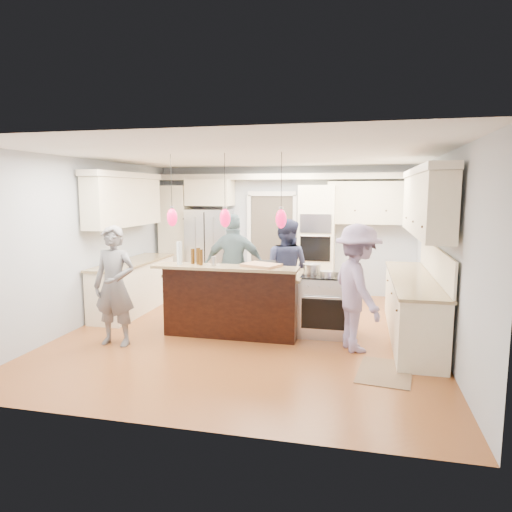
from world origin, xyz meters
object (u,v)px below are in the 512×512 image
at_px(person_bar_end, 115,286).
at_px(island_range, 327,305).
at_px(kitchen_island, 237,300).
at_px(person_far_left, 286,270).
at_px(refrigerator, 210,251).

bearing_deg(person_bar_end, island_range, 22.32).
relative_size(kitchen_island, person_far_left, 1.22).
distance_m(refrigerator, kitchen_island, 2.91).
height_order(kitchen_island, person_far_left, person_far_left).
height_order(kitchen_island, island_range, kitchen_island).
xyz_separation_m(kitchen_island, island_range, (1.41, 0.08, -0.03)).
bearing_deg(person_bar_end, person_far_left, 41.58).
bearing_deg(kitchen_island, person_bar_end, -144.70).
relative_size(refrigerator, person_far_left, 1.05).
xyz_separation_m(kitchen_island, person_far_left, (0.65, 0.78, 0.37)).
relative_size(refrigerator, island_range, 1.96).
xyz_separation_m(refrigerator, island_range, (2.71, -2.49, -0.44)).
bearing_deg(person_far_left, island_range, 150.16).
relative_size(island_range, person_bar_end, 0.54).
relative_size(kitchen_island, island_range, 2.28).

